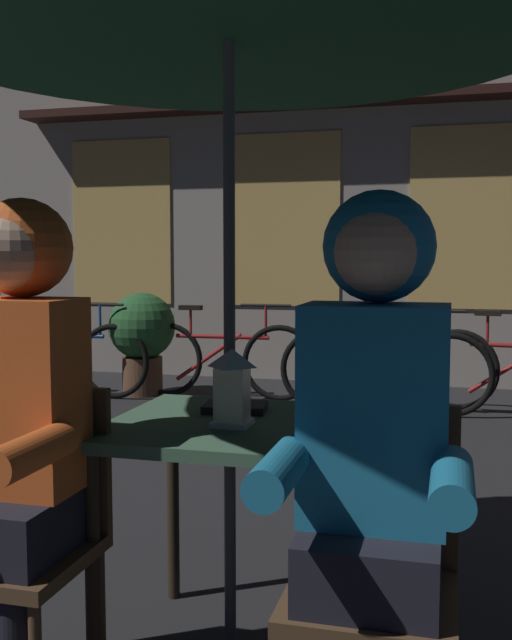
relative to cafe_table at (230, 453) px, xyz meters
The scene contains 12 objects.
cafe_table is the anchor object (origin of this frame).
lantern 0.23m from the cafe_table, 67.29° to the right, with size 0.11×0.11×0.23m.
chair_left 0.62m from the cafe_table, 142.45° to the right, with size 0.40×0.40×0.87m.
chair_right 0.62m from the cafe_table, 37.55° to the right, with size 0.40×0.40×0.87m.
person_left_hooded 0.67m from the cafe_table, 138.43° to the right, with size 0.45×0.56×1.40m.
person_right_hooded 0.67m from the cafe_table, 41.57° to the right, with size 0.45×0.56×1.40m.
shopfront_building 5.98m from the cafe_table, 81.72° to the left, with size 10.00×0.93×6.20m.
bicycle_nearest 4.62m from the cafe_table, 125.97° to the left, with size 1.68×0.08×0.84m.
bicycle_second 4.20m from the cafe_table, 107.87° to the left, with size 1.68×0.11×0.84m.
bicycle_third 3.74m from the cafe_table, 87.89° to the left, with size 1.68×0.08×0.84m.
book 0.18m from the cafe_table, 99.62° to the left, with size 0.20×0.14×0.02m, color black.
potted_plant 4.48m from the cafe_table, 117.03° to the left, with size 0.60×0.60×0.92m.
Camera 1 is at (0.65, -2.14, 1.24)m, focal length 41.73 mm.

